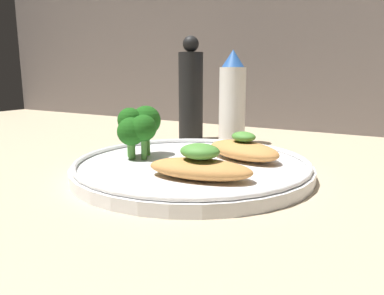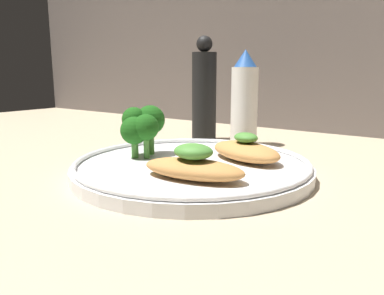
{
  "view_description": "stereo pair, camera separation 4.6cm",
  "coord_description": "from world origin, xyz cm",
  "px_view_note": "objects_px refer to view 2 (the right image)",
  "views": [
    {
      "loc": [
        22.68,
        -38.7,
        12.56
      ],
      "look_at": [
        0.0,
        0.0,
        3.4
      ],
      "focal_mm": 35.0,
      "sensor_mm": 36.0,
      "label": 1
    },
    {
      "loc": [
        26.5,
        -36.19,
        12.56
      ],
      "look_at": [
        0.0,
        0.0,
        3.4
      ],
      "focal_mm": 35.0,
      "sensor_mm": 36.0,
      "label": 2
    }
  ],
  "objects_px": {
    "plate": "(192,167)",
    "pepper_grinder": "(204,93)",
    "broccoli_bunch": "(142,125)",
    "sauce_bottle": "(244,100)"
  },
  "relations": [
    {
      "from": "plate",
      "to": "pepper_grinder",
      "type": "xyz_separation_m",
      "value": [
        -0.12,
        0.2,
        0.08
      ]
    },
    {
      "from": "broccoli_bunch",
      "to": "pepper_grinder",
      "type": "xyz_separation_m",
      "value": [
        -0.05,
        0.21,
        0.03
      ]
    },
    {
      "from": "plate",
      "to": "sauce_bottle",
      "type": "distance_m",
      "value": 0.22
    },
    {
      "from": "broccoli_bunch",
      "to": "sauce_bottle",
      "type": "distance_m",
      "value": 0.22
    },
    {
      "from": "pepper_grinder",
      "to": "broccoli_bunch",
      "type": "bearing_deg",
      "value": -77.77
    },
    {
      "from": "plate",
      "to": "pepper_grinder",
      "type": "relative_size",
      "value": 1.56
    },
    {
      "from": "plate",
      "to": "sauce_bottle",
      "type": "xyz_separation_m",
      "value": [
        -0.04,
        0.2,
        0.07
      ]
    },
    {
      "from": "pepper_grinder",
      "to": "sauce_bottle",
      "type": "bearing_deg",
      "value": 0.0
    },
    {
      "from": "broccoli_bunch",
      "to": "sauce_bottle",
      "type": "bearing_deg",
      "value": 80.07
    },
    {
      "from": "sauce_bottle",
      "to": "broccoli_bunch",
      "type": "bearing_deg",
      "value": -99.93
    }
  ]
}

